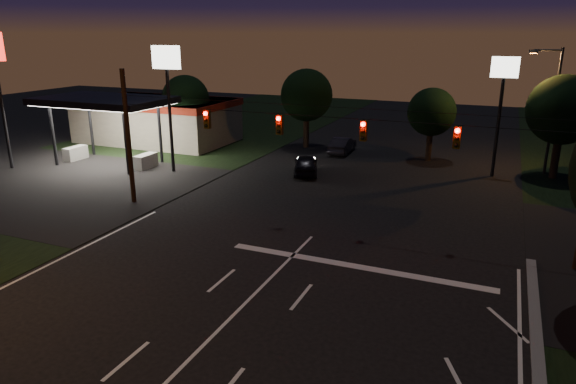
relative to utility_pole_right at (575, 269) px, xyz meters
The scene contains 15 objects.
cross_street_left 32.02m from the utility_pole_right, behind, with size 20.00×16.00×0.02m, color black.
stop_bar 9.66m from the utility_pole_right, 158.75° to the right, with size 12.00×0.50×0.01m, color silver.
utility_pole_right is the anchor object (origin of this frame).
utility_pole_left 24.00m from the utility_pole_right, behind, with size 0.28×0.28×8.00m, color black.
signal_span 13.20m from the utility_pole_right, behind, with size 24.00×0.40×1.56m.
gas_station 37.27m from the utility_pole_right, 155.56° to the left, with size 14.20×16.10×5.25m.
pole_sign_left_near 27.82m from the utility_pole_right, 164.93° to the left, with size 2.20×0.30×9.10m.
pole_sign_right 16.73m from the utility_pole_right, 104.93° to the left, with size 1.80×0.30×8.40m.
street_light_right_far 17.81m from the utility_pole_right, 92.57° to the left, with size 2.20×0.35×9.00m.
tree_far_a 33.84m from the utility_pole_right, 153.24° to the left, with size 4.20×4.20×6.42m.
tree_far_b 28.04m from the utility_pole_right, 136.25° to the left, with size 4.60×4.60×6.98m.
tree_far_c 20.58m from the utility_pole_right, 116.39° to the left, with size 3.80×3.80×5.86m.
tree_far_d 16.84m from the utility_pole_right, 89.92° to the left, with size 4.80×4.80×7.30m.
car_oncoming_a 19.62m from the utility_pole_right, 148.31° to the left, with size 1.69×4.19×1.43m, color black.
car_oncoming_b 24.25m from the utility_pole_right, 132.07° to the left, with size 1.46×4.18×1.38m, color black.
Camera 1 is at (8.35, -8.83, 9.93)m, focal length 32.00 mm.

